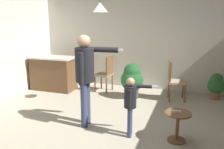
# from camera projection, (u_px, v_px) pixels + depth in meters

# --- Properties ---
(ground) EXTENTS (7.68, 7.68, 0.00)m
(ground) POSITION_uv_depth(u_px,v_px,m) (109.00, 136.00, 4.39)
(ground) COLOR #B2A893
(wall_back) EXTENTS (6.40, 0.10, 2.70)m
(wall_back) POSITION_uv_depth(u_px,v_px,m) (146.00, 42.00, 7.02)
(wall_back) COLOR silver
(wall_back) RESTS_ON ground
(kitchen_counter) EXTENTS (1.26, 0.66, 0.95)m
(kitchen_counter) POSITION_uv_depth(u_px,v_px,m) (54.00, 73.00, 7.04)
(kitchen_counter) COLOR brown
(kitchen_counter) RESTS_ON ground
(side_table_by_couch) EXTENTS (0.44, 0.44, 0.52)m
(side_table_by_couch) POSITION_uv_depth(u_px,v_px,m) (178.00, 123.00, 4.13)
(side_table_by_couch) COLOR brown
(side_table_by_couch) RESTS_ON ground
(person_adult) EXTENTS (0.83, 0.58, 1.75)m
(person_adult) POSITION_uv_depth(u_px,v_px,m) (85.00, 71.00, 4.57)
(person_adult) COLOR #384260
(person_adult) RESTS_ON ground
(person_child) EXTENTS (0.54, 0.37, 1.07)m
(person_child) POSITION_uv_depth(u_px,v_px,m) (131.00, 100.00, 4.24)
(person_child) COLOR #384260
(person_child) RESTS_ON ground
(dining_chair_by_counter) EXTENTS (0.49, 0.49, 1.00)m
(dining_chair_by_counter) POSITION_uv_depth(u_px,v_px,m) (174.00, 79.00, 6.12)
(dining_chair_by_counter) COLOR brown
(dining_chair_by_counter) RESTS_ON ground
(dining_chair_near_wall) EXTENTS (0.47, 0.47, 1.00)m
(dining_chair_near_wall) POSITION_uv_depth(u_px,v_px,m) (106.00, 72.00, 6.83)
(dining_chair_near_wall) COLOR brown
(dining_chair_near_wall) RESTS_ON ground
(potted_plant_corner) EXTENTS (0.43, 0.43, 0.67)m
(potted_plant_corner) POSITION_uv_depth(u_px,v_px,m) (216.00, 85.00, 6.26)
(potted_plant_corner) COLOR brown
(potted_plant_corner) RESTS_ON ground
(potted_plant_by_wall) EXTENTS (0.59, 0.59, 0.90)m
(potted_plant_by_wall) POSITION_uv_depth(u_px,v_px,m) (132.00, 79.00, 6.30)
(potted_plant_by_wall) COLOR #4C4742
(potted_plant_by_wall) RESTS_ON ground
(spare_remote_on_table) EXTENTS (0.13, 0.06, 0.04)m
(spare_remote_on_table) POSITION_uv_depth(u_px,v_px,m) (177.00, 112.00, 4.08)
(spare_remote_on_table) COLOR white
(spare_remote_on_table) RESTS_ON side_table_by_couch
(ceiling_light_pendant) EXTENTS (0.32, 0.32, 0.55)m
(ceiling_light_pendant) POSITION_uv_depth(u_px,v_px,m) (100.00, 7.00, 5.15)
(ceiling_light_pendant) COLOR silver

